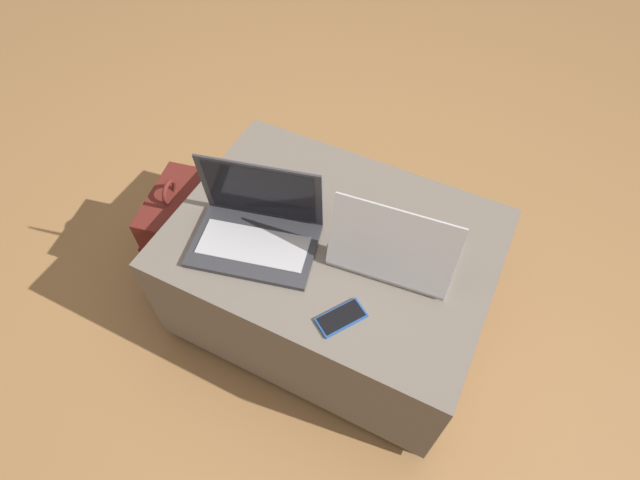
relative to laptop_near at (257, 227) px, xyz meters
The scene contains 6 objects.
ground_plane 0.58m from the laptop_near, 27.27° to the left, with size 14.00×14.00×0.00m, color #9E7042.
ottoman 0.37m from the laptop_near, 27.27° to the left, with size 0.99×0.73×0.48m.
laptop_near is the anchor object (origin of this frame).
laptop_far 0.41m from the laptop_near, 15.81° to the left, with size 0.37×0.28×0.25m.
cell_phone 0.37m from the laptop_near, 21.82° to the right, with size 0.13×0.15×0.01m.
backpack 0.53m from the laptop_near, behind, with size 0.26×0.34×0.48m.
Camera 1 is at (0.37, -0.84, 1.71)m, focal length 28.00 mm.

